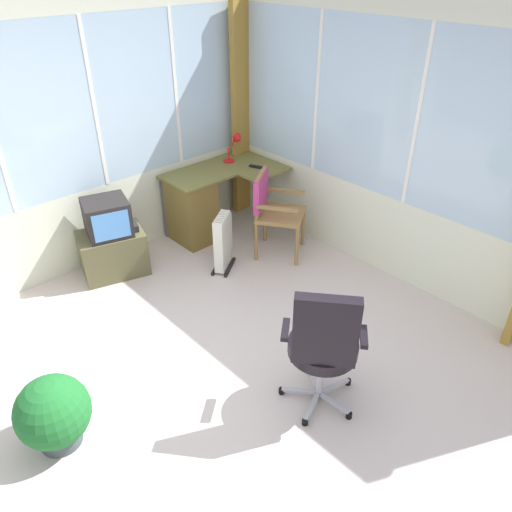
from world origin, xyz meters
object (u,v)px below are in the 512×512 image
(desk_lamp, at_px, (236,143))
(wooden_armchair, at_px, (270,203))
(tv_remote, at_px, (256,167))
(tv_on_stand, at_px, (112,242))
(potted_plant, at_px, (53,413))
(space_heater, at_px, (223,241))
(desk, at_px, (196,205))
(office_chair, at_px, (324,343))

(desk_lamp, distance_m, wooden_armchair, 0.93)
(tv_remote, bearing_deg, tv_on_stand, 148.74)
(potted_plant, bearing_deg, space_heater, 22.77)
(tv_remote, xyz_separation_m, potted_plant, (-3.08, -1.36, -0.49))
(tv_on_stand, xyz_separation_m, space_heater, (0.90, -0.69, -0.06))
(desk_lamp, height_order, tv_on_stand, desk_lamp)
(wooden_armchair, bearing_deg, tv_on_stand, 152.01)
(wooden_armchair, height_order, space_heater, wooden_armchair)
(potted_plant, bearing_deg, desk, 34.15)
(office_chair, relative_size, tv_on_stand, 1.31)
(desk_lamp, xyz_separation_m, wooden_armchair, (-0.24, -0.81, -0.39))
(tv_on_stand, bearing_deg, desk, 0.32)
(desk_lamp, bearing_deg, potted_plant, -151.51)
(desk, distance_m, potted_plant, 2.91)
(office_chair, xyz_separation_m, potted_plant, (-1.54, 0.99, -0.34))
(wooden_armchair, xyz_separation_m, potted_plant, (-2.81, -0.84, -0.30))
(tv_on_stand, height_order, space_heater, tv_on_stand)
(space_heater, bearing_deg, tv_remote, 26.55)
(tv_remote, bearing_deg, potted_plant, -178.81)
(potted_plant, bearing_deg, tv_on_stand, 50.54)
(wooden_armchair, height_order, tv_on_stand, wooden_armchair)
(tv_remote, relative_size, potted_plant, 0.27)
(tv_remote, height_order, tv_on_stand, tv_on_stand)
(wooden_armchair, relative_size, potted_plant, 1.67)
(tv_on_stand, bearing_deg, wooden_armchair, -27.99)
(tv_remote, height_order, potted_plant, tv_remote)
(wooden_armchair, distance_m, tv_on_stand, 1.68)
(wooden_armchair, bearing_deg, desk_lamp, 73.36)
(desk, distance_m, tv_remote, 0.81)
(space_heater, bearing_deg, office_chair, -109.81)
(space_heater, bearing_deg, tv_on_stand, 142.53)
(desk_lamp, distance_m, office_chair, 3.08)
(desk_lamp, distance_m, tv_remote, 0.36)
(tv_remote, bearing_deg, office_chair, -145.87)
(desk_lamp, relative_size, tv_on_stand, 0.41)
(desk, xyz_separation_m, wooden_armchair, (0.40, -0.79, 0.18))
(desk, relative_size, tv_on_stand, 1.55)
(space_heater, distance_m, potted_plant, 2.43)
(tv_on_stand, bearing_deg, desk_lamp, 1.05)
(space_heater, relative_size, potted_plant, 1.11)
(wooden_armchair, relative_size, tv_on_stand, 1.12)
(wooden_armchair, bearing_deg, office_chair, -124.65)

